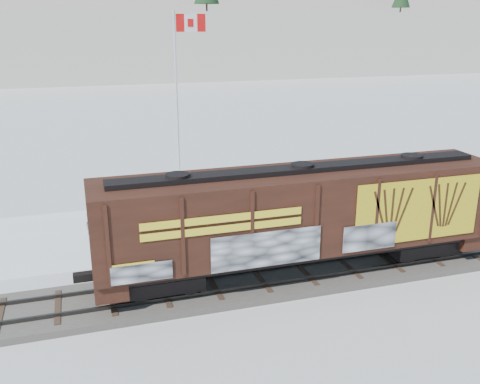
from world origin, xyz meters
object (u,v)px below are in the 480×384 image
object	(u,v)px
flagpole	(180,131)
car_silver	(126,218)
car_dark	(249,203)
hopper_railcar	(301,214)
car_white	(236,206)

from	to	relation	value
flagpole	car_silver	size ratio (longest dim) A/B	2.77
flagpole	car_dark	bearing A→B (deg)	-60.66
car_silver	hopper_railcar	bearing A→B (deg)	-142.76
hopper_railcar	flagpole	world-z (taller)	flagpole
flagpole	car_white	size ratio (longest dim) A/B	2.34
hopper_railcar	car_white	xyz separation A→B (m)	(-0.49, 7.55, -2.13)
flagpole	car_white	world-z (taller)	flagpole
flagpole	car_white	bearing A→B (deg)	-69.58
flagpole	car_white	xyz separation A→B (m)	(1.98, -5.31, -3.24)
car_silver	car_white	distance (m)	5.92
hopper_railcar	car_dark	size ratio (longest dim) A/B	3.11
flagpole	car_dark	xyz separation A→B (m)	(2.83, -5.03, -3.24)
hopper_railcar	car_white	world-z (taller)	hopper_railcar
car_silver	car_white	xyz separation A→B (m)	(5.92, -0.17, 0.10)
hopper_railcar	flagpole	distance (m)	13.14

